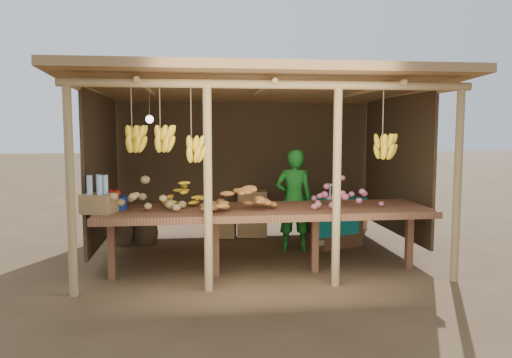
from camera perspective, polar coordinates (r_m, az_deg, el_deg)
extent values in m
plane|color=brown|center=(7.02, 0.00, -8.56)|extent=(60.00, 60.00, 0.00)
cylinder|color=tan|center=(5.43, -20.45, -1.33)|extent=(0.09, 0.09, 2.20)
cylinder|color=tan|center=(6.05, 22.04, -0.70)|extent=(0.09, 0.09, 2.20)
cylinder|color=tan|center=(8.37, -15.75, 1.19)|extent=(0.09, 0.09, 2.20)
cylinder|color=tan|center=(8.78, 12.48, 1.47)|extent=(0.09, 0.09, 2.20)
cylinder|color=tan|center=(5.29, -5.52, -1.18)|extent=(0.09, 0.09, 2.20)
cylinder|color=tan|center=(5.51, 9.21, -0.95)|extent=(0.09, 0.09, 2.20)
cylinder|color=tan|center=(5.33, 2.04, 10.75)|extent=(4.40, 0.09, 0.09)
cylinder|color=tan|center=(8.30, -1.30, 8.96)|extent=(4.40, 0.09, 0.09)
cube|color=#A67B4D|center=(6.82, 0.00, 10.42)|extent=(4.70, 3.50, 0.28)
cube|color=#41311E|center=(8.29, -1.27, 2.12)|extent=(4.20, 0.04, 1.98)
cube|color=#41311E|center=(7.07, -17.18, 1.24)|extent=(0.04, 2.40, 1.98)
cube|color=#41311E|center=(7.56, 15.66, 1.56)|extent=(0.04, 2.40, 1.98)
cube|color=brown|center=(5.94, 1.14, -3.70)|extent=(3.90, 1.05, 0.08)
cube|color=brown|center=(6.03, -16.20, -7.66)|extent=(0.08, 0.08, 0.72)
cube|color=brown|center=(5.96, -4.63, -7.60)|extent=(0.08, 0.08, 0.72)
cube|color=brown|center=(6.13, 6.74, -7.25)|extent=(0.08, 0.08, 0.72)
cube|color=brown|center=(6.52, 17.10, -6.68)|extent=(0.08, 0.08, 0.72)
cylinder|color=navy|center=(6.05, -16.54, -2.66)|extent=(0.43, 0.43, 0.15)
cube|color=olive|center=(5.82, -17.53, -2.69)|extent=(0.41, 0.36, 0.22)
imported|color=#17671C|center=(7.12, 4.35, -2.40)|extent=(0.56, 0.39, 1.45)
cube|color=brown|center=(7.58, 8.60, -4.99)|extent=(0.89, 0.83, 0.66)
cube|color=#0B7F7E|center=(7.52, 8.64, -2.28)|extent=(0.99, 0.93, 0.07)
cube|color=olive|center=(8.05, -0.40, -5.22)|extent=(0.50, 0.41, 0.37)
cube|color=olive|center=(7.98, -0.40, -2.62)|extent=(0.50, 0.41, 0.37)
cube|color=olive|center=(8.00, -4.03, -5.29)|extent=(0.50, 0.41, 0.37)
ellipsoid|color=#41311E|center=(7.76, -15.04, -5.70)|extent=(0.37, 0.37, 0.51)
ellipsoid|color=#41311E|center=(7.72, -12.52, -5.70)|extent=(0.37, 0.37, 0.51)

